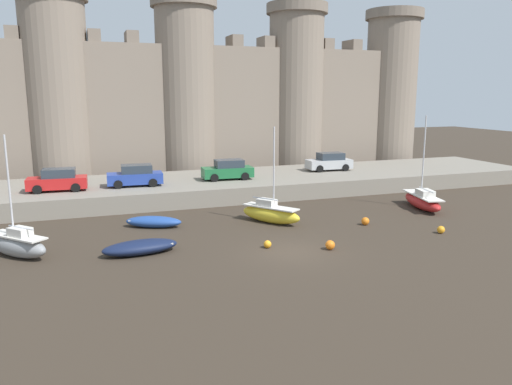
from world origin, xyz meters
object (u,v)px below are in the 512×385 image
(car_quay_east, at_px, (135,176))
(mooring_buoy_near_channel, at_px, (330,245))
(rowboat_midflat_right, at_px, (154,222))
(mooring_buoy_off_centre, at_px, (267,244))
(car_quay_west, at_px, (58,180))
(rowboat_near_channel_left, at_px, (140,247))
(mooring_buoy_mid_mud, at_px, (441,230))
(car_quay_centre_west, at_px, (228,170))
(car_quay_centre_east, at_px, (329,162))
(sailboat_midflat_centre, at_px, (422,200))
(mooring_buoy_near_shore, at_px, (365,221))
(sailboat_foreground_centre, at_px, (270,213))
(sailboat_near_channel_right, at_px, (18,244))

(car_quay_east, bearing_deg, mooring_buoy_near_channel, -61.39)
(rowboat_midflat_right, height_order, car_quay_east, car_quay_east)
(mooring_buoy_off_centre, relative_size, car_quay_west, 0.10)
(rowboat_near_channel_left, distance_m, mooring_buoy_off_centre, 6.75)
(mooring_buoy_mid_mud, height_order, car_quay_centre_west, car_quay_centre_west)
(rowboat_midflat_right, height_order, car_quay_centre_east, car_quay_centre_east)
(sailboat_midflat_centre, height_order, mooring_buoy_mid_mud, sailboat_midflat_centre)
(rowboat_midflat_right, xyz_separation_m, car_quay_centre_west, (7.29, 8.19, 1.72))
(sailboat_midflat_centre, distance_m, car_quay_centre_east, 11.33)
(mooring_buoy_near_shore, bearing_deg, car_quay_west, 147.97)
(rowboat_near_channel_left, relative_size, mooring_buoy_off_centre, 9.54)
(sailboat_foreground_centre, height_order, car_quay_centre_west, sailboat_foreground_centre)
(car_quay_east, bearing_deg, car_quay_west, -178.65)
(sailboat_midflat_centre, bearing_deg, rowboat_midflat_right, 175.91)
(sailboat_midflat_centre, xyz_separation_m, car_quay_centre_east, (-1.77, 11.09, 1.48))
(car_quay_centre_west, bearing_deg, mooring_buoy_near_shore, -65.70)
(rowboat_midflat_right, relative_size, sailboat_foreground_centre, 0.59)
(sailboat_near_channel_right, height_order, sailboat_midflat_centre, sailboat_midflat_centre)
(mooring_buoy_off_centre, relative_size, mooring_buoy_near_shore, 0.83)
(car_quay_centre_east, bearing_deg, rowboat_near_channel_left, -141.76)
(mooring_buoy_near_shore, xyz_separation_m, car_quay_centre_east, (4.62, 13.72, 1.83))
(sailboat_near_channel_right, bearing_deg, mooring_buoy_off_centre, -13.07)
(mooring_buoy_mid_mud, height_order, car_quay_west, car_quay_west)
(sailboat_near_channel_right, distance_m, mooring_buoy_off_centre, 12.94)
(sailboat_midflat_centre, distance_m, rowboat_near_channel_left, 20.95)
(sailboat_midflat_centre, distance_m, car_quay_centre_west, 15.33)
(rowboat_midflat_right, xyz_separation_m, sailboat_near_channel_right, (-7.39, -3.46, 0.30))
(sailboat_foreground_centre, relative_size, mooring_buoy_near_shore, 12.26)
(mooring_buoy_near_channel, height_order, car_quay_east, car_quay_east)
(mooring_buoy_mid_mud, distance_m, car_quay_west, 26.33)
(mooring_buoy_near_shore, bearing_deg, sailboat_foreground_centre, 154.50)
(rowboat_near_channel_left, bearing_deg, mooring_buoy_near_channel, -15.43)
(car_quay_east, bearing_deg, car_quay_centre_west, 3.74)
(rowboat_midflat_right, distance_m, rowboat_near_channel_left, 5.32)
(rowboat_near_channel_left, xyz_separation_m, mooring_buoy_near_channel, (9.69, -2.67, -0.13))
(rowboat_midflat_right, relative_size, sailboat_midflat_centre, 0.55)
(mooring_buoy_near_shore, bearing_deg, sailboat_near_channel_right, 178.47)
(sailboat_near_channel_right, relative_size, sailboat_foreground_centre, 1.01)
(sailboat_near_channel_right, relative_size, rowboat_near_channel_left, 1.55)
(sailboat_near_channel_right, bearing_deg, car_quay_east, 57.18)
(car_quay_west, bearing_deg, car_quay_east, 1.35)
(sailboat_near_channel_right, height_order, mooring_buoy_near_shore, sailboat_near_channel_right)
(mooring_buoy_off_centre, xyz_separation_m, car_quay_centre_east, (12.21, 16.10, 1.87))
(mooring_buoy_mid_mud, relative_size, car_quay_west, 0.11)
(mooring_buoy_near_shore, bearing_deg, rowboat_midflat_right, 162.64)
(sailboat_midflat_centre, height_order, mooring_buoy_off_centre, sailboat_midflat_centre)
(mooring_buoy_mid_mud, xyz_separation_m, mooring_buoy_near_channel, (-7.76, -0.60, 0.03))
(mooring_buoy_near_channel, height_order, car_quay_west, car_quay_west)
(sailboat_near_channel_right, relative_size, car_quay_west, 1.50)
(car_quay_centre_east, bearing_deg, car_quay_west, -174.69)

